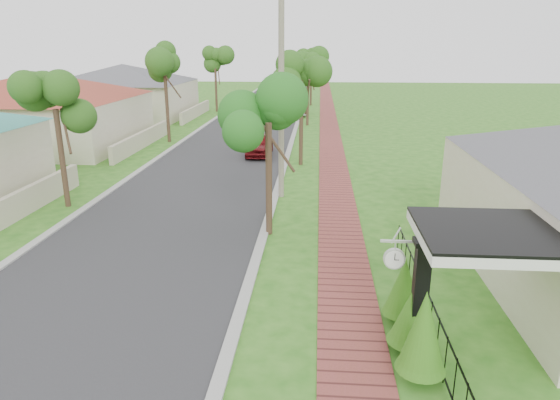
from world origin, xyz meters
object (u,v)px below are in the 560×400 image
at_px(parked_car_white, 297,107).
at_px(near_tree, 268,121).
at_px(porch_post, 419,304).
at_px(parked_car_red, 259,144).
at_px(station_clock, 395,257).
at_px(utility_pole, 281,88).

height_order(parked_car_white, near_tree, near_tree).
bearing_deg(parked_car_white, near_tree, -91.60).
xyz_separation_m(porch_post, parked_car_white, (-4.15, 37.11, -0.36)).
bearing_deg(porch_post, parked_car_white, 96.38).
xyz_separation_m(parked_car_red, parked_car_white, (1.40, 17.89, 0.12)).
height_order(near_tree, station_clock, near_tree).
distance_m(parked_car_white, utility_pole, 26.38).
height_order(porch_post, parked_car_white, porch_post).
bearing_deg(parked_car_red, station_clock, -78.30).
relative_size(parked_car_white, station_clock, 6.15).
height_order(parked_car_red, station_clock, station_clock).
distance_m(porch_post, parked_car_white, 37.34).
bearing_deg(utility_pole, station_clock, -73.42).
xyz_separation_m(near_tree, utility_pole, (0.08, 4.41, 0.68)).
xyz_separation_m(parked_car_white, station_clock, (3.66, -36.71, 1.19)).
bearing_deg(parked_car_red, parked_car_white, 82.19).
xyz_separation_m(parked_car_red, utility_pole, (1.90, -8.22, 3.88)).
bearing_deg(parked_car_red, near_tree, -85.13).
bearing_deg(parked_car_red, porch_post, -77.23).
distance_m(porch_post, station_clock, 1.05).
bearing_deg(station_clock, near_tree, 117.58).
bearing_deg(station_clock, porch_post, -38.95).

